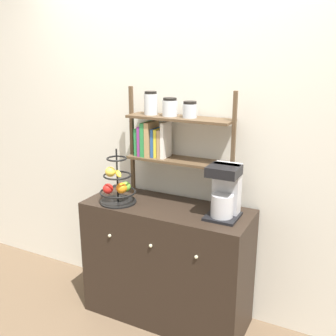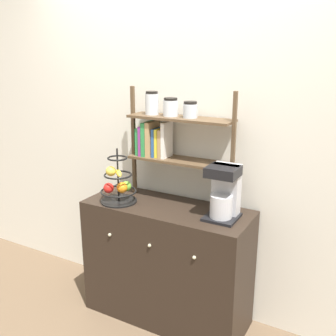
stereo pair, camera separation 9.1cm
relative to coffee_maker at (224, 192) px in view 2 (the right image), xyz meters
name	(u,v)px [view 2 (the right image)]	position (x,y,z in m)	size (l,w,h in m)	color
ground_plane	(151,332)	(-0.41, -0.24, -1.04)	(12.00, 12.00, 0.00)	brown
wall_back	(185,138)	(-0.41, 0.26, 0.26)	(7.00, 0.05, 2.60)	silver
sideboard	(167,263)	(-0.41, -0.01, -0.61)	(1.17, 0.47, 0.87)	black
coffee_maker	(224,192)	(0.00, 0.00, 0.00)	(0.20, 0.22, 0.35)	black
fruit_stand	(118,185)	(-0.74, -0.11, -0.04)	(0.26, 0.26, 0.39)	black
shelf_hutch	(167,133)	(-0.48, 0.12, 0.31)	(0.78, 0.20, 0.79)	brown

